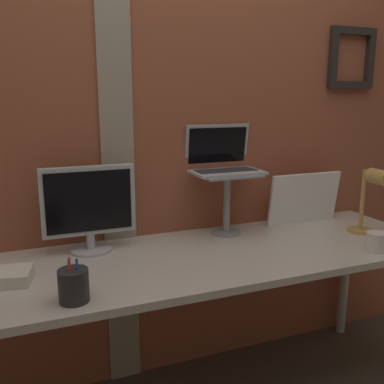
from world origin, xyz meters
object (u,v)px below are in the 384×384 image
object	(u,v)px
laptop	(222,158)
whiteboard_panel	(304,198)
coffee_mug	(377,242)
desk_lamp	(372,195)
pen_cup	(74,285)
monitor	(89,205)

from	to	relation	value
laptop	whiteboard_panel	size ratio (longest dim) A/B	0.81
coffee_mug	whiteboard_panel	bearing A→B (deg)	94.06
laptop	coffee_mug	distance (m)	0.78
whiteboard_panel	desk_lamp	bearing A→B (deg)	-60.80
pen_cup	coffee_mug	size ratio (longest dim) A/B	1.29
laptop	pen_cup	xyz separation A→B (m)	(-0.77, -0.52, -0.30)
desk_lamp	coffee_mug	distance (m)	0.28
laptop	whiteboard_panel	distance (m)	0.51
laptop	coffee_mug	world-z (taller)	laptop
desk_lamp	pen_cup	size ratio (longest dim) A/B	2.09
whiteboard_panel	pen_cup	world-z (taller)	whiteboard_panel
monitor	coffee_mug	xyz separation A→B (m)	(1.14, -0.46, -0.16)
laptop	whiteboard_panel	world-z (taller)	laptop
desk_lamp	coffee_mug	xyz separation A→B (m)	(-0.13, -0.18, -0.16)
laptop	desk_lamp	xyz separation A→B (m)	(0.62, -0.33, -0.16)
laptop	coffee_mug	bearing A→B (deg)	-46.37
laptop	pen_cup	size ratio (longest dim) A/B	2.13
desk_lamp	pen_cup	bearing A→B (deg)	-172.48
desk_lamp	pen_cup	xyz separation A→B (m)	(-1.40, -0.18, -0.14)
coffee_mug	laptop	bearing A→B (deg)	133.63
monitor	whiteboard_panel	distance (m)	1.11
whiteboard_panel	coffee_mug	distance (m)	0.49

